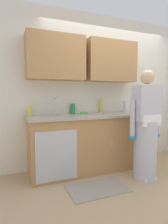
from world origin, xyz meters
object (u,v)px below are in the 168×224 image
Objects in this scene: knife_on_counter at (99,114)px; sponge at (84,113)px; person_at_sink at (146,133)px; bottle_soap at (125,106)px; bottle_cleaner_spray at (101,106)px; cup_by_sink at (134,112)px; bottle_dish_liquid at (30,111)px; bottle_water_tall at (73,109)px; sink at (59,117)px.

sponge is at bearing 20.54° from knife_on_counter.
person_at_sink is 7.60× the size of bottle_soap.
bottle_cleaner_spray reaches higher than sponge.
cup_by_sink is at bearing -97.27° from bottle_soap.
bottle_water_tall reaches higher than bottle_dish_liquid.
person_at_sink is 10.04× the size of bottle_dish_liquid.
person_at_sink is 0.83m from knife_on_counter.
bottle_soap is at bearing -112.10° from knife_on_counter.
sink is 0.90m from bottle_cleaner_spray.
person_at_sink is at bearing -104.99° from cup_by_sink.
sponge is at bearing 129.63° from person_at_sink.
cup_by_sink is 0.86m from sponge.
bottle_water_tall is 2.17× the size of cup_by_sink.
bottle_water_tall is (-0.55, -0.00, -0.04)m from bottle_cleaner_spray.
bottle_cleaner_spray is 0.30m from knife_on_counter.
person_at_sink is 0.54m from cup_by_sink.
knife_on_counter is (0.70, 0.01, 0.02)m from sink.
sink is 0.31× the size of person_at_sink.
cup_by_sink is (0.12, 0.44, 0.29)m from person_at_sink.
sink is at bearing -164.84° from bottle_cleaner_spray.
knife_on_counter is at bearing 158.98° from cup_by_sink.
person_at_sink is 1.07m from sponge.
person_at_sink reaches higher than knife_on_counter.
person_at_sink reaches higher than cup_by_sink.
bottle_soap is (0.16, 0.79, 0.35)m from person_at_sink.
sink is at bearing 55.86° from knife_on_counter.
bottle_water_tall is 1.58× the size of sponge.
bottle_water_tall is (-1.01, 0.08, -0.02)m from bottle_soap.
cup_by_sink is at bearing -9.23° from sink.
sink reaches higher than cup_by_sink.
bottle_dish_liquid is at bearing 167.20° from cup_by_sink.
sponge reaches higher than knife_on_counter.
sink is 0.51m from sponge.
sink is 1.97× the size of bottle_cleaner_spray.
sink is at bearing -142.93° from bottle_water_tall.
bottle_water_tall is at bearing 155.78° from cup_by_sink.
person_at_sink is 0.89m from bottle_soap.
bottle_cleaner_spray is at bearing 0.35° from bottle_water_tall.
cup_by_sink is (-0.05, -0.36, -0.07)m from bottle_soap.
person_at_sink is 1.00m from bottle_cleaner_spray.
bottle_soap reaches higher than cup_by_sink.
bottle_cleaner_spray is at bearing 108.66° from person_at_sink.
bottle_soap is (1.74, -0.03, 0.03)m from bottle_dish_liquid.
cup_by_sink is at bearing -12.80° from bottle_dish_liquid.
person_at_sink is 1.81m from bottle_dish_liquid.
knife_on_counter is at bearing -34.40° from sponge.
cup_by_sink is 0.73× the size of sponge.
bottle_dish_liquid is 0.64× the size of bottle_cleaner_spray.
knife_on_counter is (-0.45, 0.65, 0.25)m from person_at_sink.
person_at_sink reaches higher than bottle_soap.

